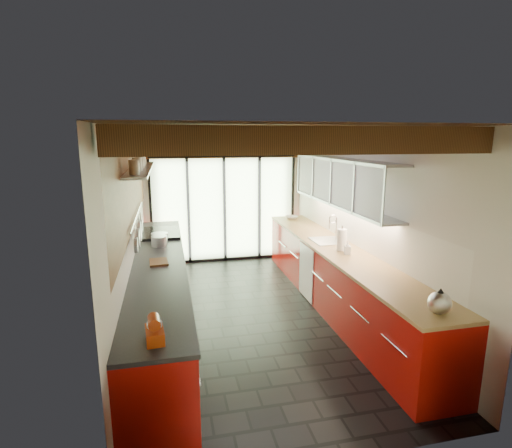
{
  "coord_description": "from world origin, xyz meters",
  "views": [
    {
      "loc": [
        -1.12,
        -5.22,
        2.5
      ],
      "look_at": [
        0.14,
        0.4,
        1.25
      ],
      "focal_mm": 28.0,
      "sensor_mm": 36.0,
      "label": 1
    }
  ],
  "objects_px": {
    "stand_mixer": "(155,330)",
    "bowl": "(292,217)",
    "kettle": "(440,302)",
    "soap_bottle": "(348,248)",
    "paper_towel": "(342,240)"
  },
  "relations": [
    {
      "from": "stand_mixer",
      "to": "bowl",
      "type": "relative_size",
      "value": 1.1
    },
    {
      "from": "paper_towel",
      "to": "soap_bottle",
      "type": "distance_m",
      "value": 0.2
    },
    {
      "from": "kettle",
      "to": "paper_towel",
      "type": "height_order",
      "value": "paper_towel"
    },
    {
      "from": "stand_mixer",
      "to": "paper_towel",
      "type": "bearing_deg",
      "value": 39.24
    },
    {
      "from": "kettle",
      "to": "soap_bottle",
      "type": "relative_size",
      "value": 1.65
    },
    {
      "from": "paper_towel",
      "to": "soap_bottle",
      "type": "height_order",
      "value": "paper_towel"
    },
    {
      "from": "kettle",
      "to": "soap_bottle",
      "type": "bearing_deg",
      "value": 90.0
    },
    {
      "from": "stand_mixer",
      "to": "bowl",
      "type": "xyz_separation_m",
      "value": [
        2.54,
        4.41,
        -0.06
      ]
    },
    {
      "from": "paper_towel",
      "to": "soap_bottle",
      "type": "xyz_separation_m",
      "value": [
        0.0,
        -0.19,
        -0.07
      ]
    },
    {
      "from": "stand_mixer",
      "to": "kettle",
      "type": "xyz_separation_m",
      "value": [
        2.54,
        -0.04,
        0.02
      ]
    },
    {
      "from": "kettle",
      "to": "bowl",
      "type": "distance_m",
      "value": 4.45
    },
    {
      "from": "paper_towel",
      "to": "bowl",
      "type": "height_order",
      "value": "paper_towel"
    },
    {
      "from": "soap_bottle",
      "to": "bowl",
      "type": "height_order",
      "value": "soap_bottle"
    },
    {
      "from": "stand_mixer",
      "to": "kettle",
      "type": "bearing_deg",
      "value": -0.97
    },
    {
      "from": "soap_bottle",
      "to": "stand_mixer",
      "type": "bearing_deg",
      "value": -143.47
    }
  ]
}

